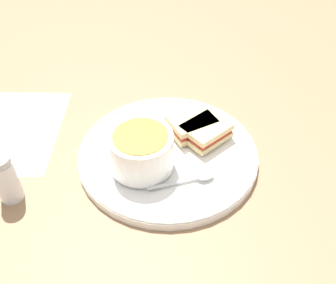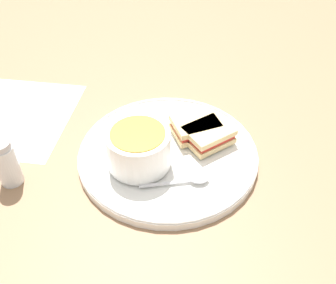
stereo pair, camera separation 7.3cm
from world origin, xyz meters
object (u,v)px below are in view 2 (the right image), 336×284
spoon (194,179)px  sandwich_half_far (195,127)px  soup_bowl (139,148)px  salt_shaker (6,163)px  sandwich_half_near (208,135)px

spoon → sandwich_half_far: bearing=77.3°
spoon → soup_bowl: bearing=146.0°
soup_bowl → salt_shaker: size_ratio=1.23×
spoon → salt_shaker: 0.33m
sandwich_half_near → salt_shaker: 0.37m
sandwich_half_near → salt_shaker: bearing=-137.4°
soup_bowl → sandwich_half_near: 0.14m
sandwich_half_near → spoon: bearing=-78.5°
sandwich_half_near → sandwich_half_far: 0.03m
spoon → sandwich_half_near: size_ratio=0.98×
sandwich_half_far → salt_shaker: (-0.24, -0.26, 0.01)m
spoon → salt_shaker: salt_shaker is taller
salt_shaker → spoon: bearing=26.0°
sandwich_half_far → salt_shaker: salt_shaker is taller
spoon → sandwich_half_near: sandwich_half_near is taller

